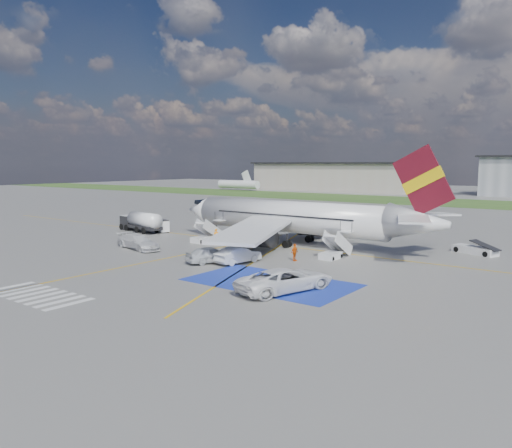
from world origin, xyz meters
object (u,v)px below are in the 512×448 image
(van_white_a, at_px, (286,276))
(van_white_b, at_px, (138,239))
(fuel_tanker, at_px, (141,223))
(car_silver_a, at_px, (210,254))
(car_silver_b, at_px, (238,255))
(gpu_cart, at_px, (163,227))
(airliner, at_px, (299,218))
(belt_loader, at_px, (475,250))

(van_white_a, xyz_separation_m, van_white_b, (-24.73, 5.92, -0.10))
(van_white_a, height_order, van_white_b, van_white_a)
(fuel_tanker, xyz_separation_m, van_white_b, (11.33, -9.97, -0.10))
(car_silver_a, distance_m, car_silver_b, 2.84)
(fuel_tanker, xyz_separation_m, gpu_cart, (3.20, 1.34, -0.38))
(gpu_cart, height_order, van_white_b, van_white_b)
(gpu_cart, xyz_separation_m, car_silver_b, (22.90, -10.90, -0.01))
(car_silver_b, relative_size, van_white_b, 0.88)
(fuel_tanker, relative_size, van_white_a, 1.35)
(car_silver_a, distance_m, van_white_b, 12.43)
(van_white_a, distance_m, van_white_b, 25.42)
(gpu_cart, bearing_deg, van_white_a, -3.08)
(fuel_tanker, bearing_deg, car_silver_b, -10.91)
(van_white_b, bearing_deg, gpu_cart, 48.33)
(airliner, xyz_separation_m, gpu_cart, (-21.75, -2.39, -2.56))
(car_silver_b, height_order, van_white_b, van_white_b)
(airliner, xyz_separation_m, car_silver_b, (1.16, -13.29, -2.56))
(car_silver_a, bearing_deg, van_white_a, 178.73)
(car_silver_a, bearing_deg, van_white_b, 14.90)
(gpu_cart, distance_m, belt_loader, 41.63)
(belt_loader, height_order, van_white_b, van_white_b)
(gpu_cart, relative_size, van_white_a, 0.40)
(gpu_cart, xyz_separation_m, car_silver_a, (20.51, -12.42, 0.01))
(airliner, relative_size, car_silver_b, 7.31)
(car_silver_b, bearing_deg, airliner, -75.57)
(airliner, height_order, fuel_tanker, airliner)
(van_white_a, bearing_deg, belt_loader, -90.76)
(fuel_tanker, bearing_deg, gpu_cart, 31.90)
(airliner, distance_m, belt_loader, 20.24)
(gpu_cart, distance_m, van_white_a, 37.10)
(car_silver_b, height_order, van_white_a, van_white_a)
(airliner, bearing_deg, car_silver_b, -85.02)
(car_silver_b, distance_m, van_white_a, 11.80)
(van_white_a, bearing_deg, van_white_b, 2.34)
(belt_loader, distance_m, van_white_a, 27.34)
(belt_loader, bearing_deg, fuel_tanker, -144.21)
(van_white_b, bearing_deg, car_silver_b, -75.78)
(car_silver_a, xyz_separation_m, van_white_b, (-12.38, 1.11, 0.27))
(belt_loader, bearing_deg, car_silver_a, -110.71)
(gpu_cart, relative_size, car_silver_b, 0.52)
(van_white_a, relative_size, van_white_b, 1.14)
(airliner, distance_m, car_silver_b, 13.58)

